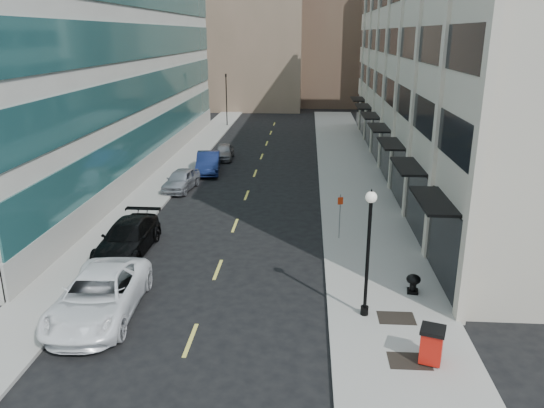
# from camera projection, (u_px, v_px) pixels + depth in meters

# --- Properties ---
(ground) EXTENTS (160.00, 160.00, 0.00)m
(ground) POSITION_uv_depth(u_px,v_px,m) (177.00, 374.00, 17.19)
(ground) COLOR black
(ground) RESTS_ON ground
(sidewalk_right) EXTENTS (5.00, 80.00, 0.15)m
(sidewalk_right) POSITION_uv_depth(u_px,v_px,m) (357.00, 196.00, 35.68)
(sidewalk_right) COLOR gray
(sidewalk_right) RESTS_ON ground
(sidewalk_left) EXTENTS (3.00, 80.00, 0.15)m
(sidewalk_left) POSITION_uv_depth(u_px,v_px,m) (153.00, 192.00, 36.57)
(sidewalk_left) COLOR gray
(sidewalk_left) RESTS_ON ground
(building_right) EXTENTS (15.30, 46.50, 18.25)m
(building_right) POSITION_uv_depth(u_px,v_px,m) (484.00, 55.00, 38.99)
(building_right) COLOR #B5AB99
(building_right) RESTS_ON ground
(building_left) EXTENTS (16.14, 46.00, 20.00)m
(building_left) POSITION_uv_depth(u_px,v_px,m) (49.00, 41.00, 40.78)
(building_left) COLOR beige
(building_left) RESTS_ON ground
(skyline_tan_near) EXTENTS (14.00, 18.00, 28.00)m
(skyline_tan_near) POSITION_uv_depth(u_px,v_px,m) (255.00, 9.00, 77.73)
(skyline_tan_near) COLOR #826955
(skyline_tan_near) RESTS_ON ground
(skyline_tan_far) EXTENTS (12.00, 14.00, 22.00)m
(skyline_tan_far) POSITION_uv_depth(u_px,v_px,m) (202.00, 31.00, 88.78)
(skyline_tan_far) COLOR #826955
(skyline_tan_far) RESTS_ON ground
(skyline_stone) EXTENTS (10.00, 14.00, 20.00)m
(skyline_stone) POSITION_uv_depth(u_px,v_px,m) (407.00, 37.00, 75.66)
(skyline_stone) COLOR #B5AB99
(skyline_stone) RESTS_ON ground
(grate_mid) EXTENTS (1.40, 1.00, 0.01)m
(grate_mid) POSITION_uv_depth(u_px,v_px,m) (409.00, 361.00, 17.61)
(grate_mid) COLOR black
(grate_mid) RESTS_ON sidewalk_right
(grate_far) EXTENTS (1.40, 1.00, 0.01)m
(grate_far) POSITION_uv_depth(u_px,v_px,m) (396.00, 318.00, 20.27)
(grate_far) COLOR black
(grate_far) RESTS_ON sidewalk_right
(road_centerline) EXTENTS (0.15, 68.20, 0.01)m
(road_centerline) POSITION_uv_depth(u_px,v_px,m) (241.00, 209.00, 33.33)
(road_centerline) COLOR #D8CC4C
(road_centerline) RESTS_ON ground
(traffic_signal) EXTENTS (0.66, 0.66, 6.98)m
(traffic_signal) POSITION_uv_depth(u_px,v_px,m) (226.00, 77.00, 61.37)
(traffic_signal) COLOR black
(traffic_signal) RESTS_ON ground
(car_white_van) EXTENTS (3.18, 6.38, 1.74)m
(car_white_van) POSITION_uv_depth(u_px,v_px,m) (99.00, 296.00, 20.47)
(car_white_van) COLOR white
(car_white_van) RESTS_ON ground
(car_black_pickup) EXTENTS (2.33, 5.55, 1.60)m
(car_black_pickup) POSITION_uv_depth(u_px,v_px,m) (128.00, 238.00, 26.47)
(car_black_pickup) COLOR black
(car_black_pickup) RESTS_ON ground
(car_silver_sedan) EXTENTS (2.26, 4.48, 1.46)m
(car_silver_sedan) POSITION_uv_depth(u_px,v_px,m) (181.00, 180.00, 37.21)
(car_silver_sedan) COLOR #A1A2A9
(car_silver_sedan) RESTS_ON ground
(car_blue_sedan) EXTENTS (2.31, 5.10, 1.62)m
(car_blue_sedan) POSITION_uv_depth(u_px,v_px,m) (208.00, 163.00, 41.83)
(car_blue_sedan) COLOR #14204C
(car_blue_sedan) RESTS_ON ground
(car_grey_sedan) EXTENTS (1.74, 3.96, 1.33)m
(car_grey_sedan) POSITION_uv_depth(u_px,v_px,m) (224.00, 152.00, 46.36)
(car_grey_sedan) COLOR slate
(car_grey_sedan) RESTS_ON ground
(trash_bin) EXTENTS (0.99, 0.99, 1.27)m
(trash_bin) POSITION_uv_depth(u_px,v_px,m) (432.00, 344.00, 17.37)
(trash_bin) COLOR #B5140C
(trash_bin) RESTS_ON sidewalk_right
(lamppost) EXTENTS (0.42, 0.42, 5.09)m
(lamppost) POSITION_uv_depth(u_px,v_px,m) (369.00, 243.00, 19.62)
(lamppost) COLOR black
(lamppost) RESTS_ON sidewalk_right
(sign_post) EXTENTS (0.28, 0.11, 2.43)m
(sign_post) POSITION_uv_depth(u_px,v_px,m) (340.00, 210.00, 27.73)
(sign_post) COLOR slate
(sign_post) RESTS_ON sidewalk_right
(urn_planter) EXTENTS (0.59, 0.59, 0.82)m
(urn_planter) POSITION_uv_depth(u_px,v_px,m) (413.00, 282.00, 22.11)
(urn_planter) COLOR black
(urn_planter) RESTS_ON sidewalk_right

